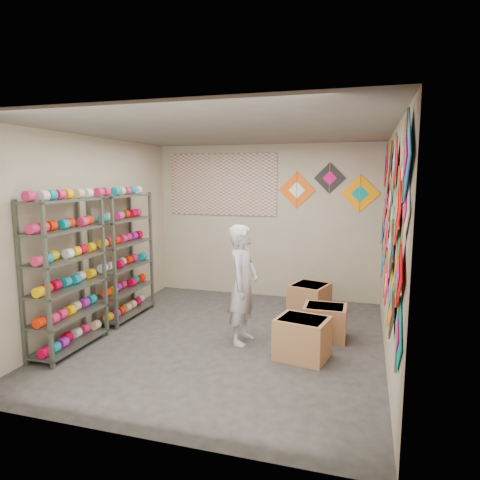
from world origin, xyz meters
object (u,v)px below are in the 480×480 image
(carton_a, at_px, (302,338))
(carton_c, at_px, (309,300))
(carton_b, at_px, (325,322))
(shelf_rack_front, at_px, (66,275))
(shelf_rack_back, at_px, (124,256))
(shopkeeper, at_px, (243,284))

(carton_a, bearing_deg, carton_c, 105.80)
(carton_b, bearing_deg, carton_c, 108.98)
(shelf_rack_front, bearing_deg, carton_c, 38.75)
(carton_b, bearing_deg, shelf_rack_front, -157.74)
(shelf_rack_back, relative_size, carton_a, 3.24)
(carton_b, distance_m, carton_c, 0.96)
(carton_a, height_order, carton_b, carton_a)
(shopkeeper, xyz_separation_m, carton_c, (0.69, 1.32, -0.52))
(shelf_rack_front, relative_size, carton_b, 3.45)
(shopkeeper, distance_m, carton_b, 1.22)
(carton_a, distance_m, carton_c, 1.61)
(shelf_rack_back, height_order, shopkeeper, shelf_rack_back)
(shelf_rack_front, bearing_deg, shelf_rack_back, 90.00)
(shelf_rack_front, xyz_separation_m, carton_c, (2.70, 2.17, -0.70))
(shelf_rack_back, bearing_deg, carton_b, -0.62)
(shelf_rack_front, bearing_deg, shopkeeper, 22.93)
(shopkeeper, relative_size, carton_c, 2.70)
(shelf_rack_back, relative_size, carton_b, 3.45)
(shelf_rack_front, height_order, shopkeeper, shelf_rack_front)
(carton_a, relative_size, carton_b, 1.07)
(shelf_rack_back, distance_m, carton_b, 3.11)
(shelf_rack_back, relative_size, shopkeeper, 1.23)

